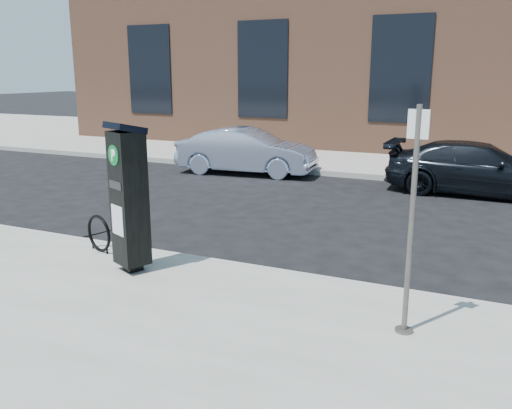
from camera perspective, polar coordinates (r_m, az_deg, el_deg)
The scene contains 10 objects.
ground at distance 8.11m, azimuth -1.32°, elevation -7.28°, with size 120.00×120.00×0.00m, color black.
sidewalk_far at distance 21.26m, azimuth 15.41°, elevation 5.60°, with size 60.00×12.00×0.15m, color gray.
curb_near at distance 8.07m, azimuth -1.39°, elevation -6.83°, with size 60.00×0.12×0.16m, color #9E9B93.
curb_far at distance 15.45m, azimuth 11.74°, elevation 2.90°, with size 60.00×0.12×0.16m, color #9E9B93.
building at distance 24.06m, azimuth 17.28°, elevation 16.12°, with size 28.00×10.05×8.25m.
parking_kiosk at distance 7.72m, azimuth -13.24°, elevation 0.86°, with size 0.62×0.59×2.12m.
sign_pole at distance 5.87m, azimuth 16.03°, elevation -2.03°, with size 0.22×0.20×2.45m.
bike_rack at distance 8.88m, azimuth -16.21°, elevation -2.95°, with size 0.59×0.22×0.60m.
car_silver at distance 15.91m, azimuth -1.02°, elevation 5.64°, with size 1.41×4.03×1.33m, color #9EABC9.
car_dark at distance 14.23m, azimuth 22.34°, elevation 3.51°, with size 1.78×4.37×1.27m, color black.
Camera 1 is at (3.31, -6.81, 2.91)m, focal length 38.00 mm.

